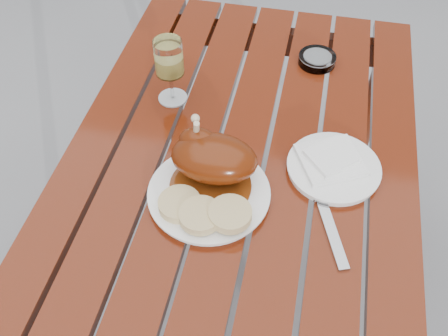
{
  "coord_description": "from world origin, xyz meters",
  "views": [
    {
      "loc": [
        0.12,
        -0.79,
        1.6
      ],
      "look_at": [
        -0.02,
        -0.1,
        0.78
      ],
      "focal_mm": 40.0,
      "sensor_mm": 36.0,
      "label": 1
    }
  ],
  "objects_px": {
    "table": "(239,235)",
    "ashtray": "(317,59)",
    "dinner_plate": "(209,194)",
    "wine_glass": "(170,72)",
    "side_plate": "(333,168)"
  },
  "relations": [
    {
      "from": "table",
      "to": "ashtray",
      "type": "distance_m",
      "value": 0.54
    },
    {
      "from": "table",
      "to": "ashtray",
      "type": "xyz_separation_m",
      "value": [
        0.14,
        0.35,
        0.39
      ]
    },
    {
      "from": "dinner_plate",
      "to": "wine_glass",
      "type": "bearing_deg",
      "value": 119.43
    },
    {
      "from": "table",
      "to": "wine_glass",
      "type": "relative_size",
      "value": 6.95
    },
    {
      "from": "wine_glass",
      "to": "ashtray",
      "type": "xyz_separation_m",
      "value": [
        0.35,
        0.22,
        -0.07
      ]
    },
    {
      "from": "dinner_plate",
      "to": "side_plate",
      "type": "height_order",
      "value": "same"
    },
    {
      "from": "table",
      "to": "wine_glass",
      "type": "height_order",
      "value": "wine_glass"
    },
    {
      "from": "dinner_plate",
      "to": "wine_glass",
      "type": "relative_size",
      "value": 1.52
    },
    {
      "from": "side_plate",
      "to": "dinner_plate",
      "type": "bearing_deg",
      "value": -153.21
    },
    {
      "from": "side_plate",
      "to": "wine_glass",
      "type": "bearing_deg",
      "value": 159.18
    },
    {
      "from": "table",
      "to": "dinner_plate",
      "type": "distance_m",
      "value": 0.42
    },
    {
      "from": "dinner_plate",
      "to": "side_plate",
      "type": "distance_m",
      "value": 0.29
    },
    {
      "from": "dinner_plate",
      "to": "side_plate",
      "type": "xyz_separation_m",
      "value": [
        0.26,
        0.13,
        0.0
      ]
    },
    {
      "from": "side_plate",
      "to": "ashtray",
      "type": "bearing_deg",
      "value": 100.52
    },
    {
      "from": "table",
      "to": "dinner_plate",
      "type": "xyz_separation_m",
      "value": [
        -0.04,
        -0.16,
        0.38
      ]
    }
  ]
}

